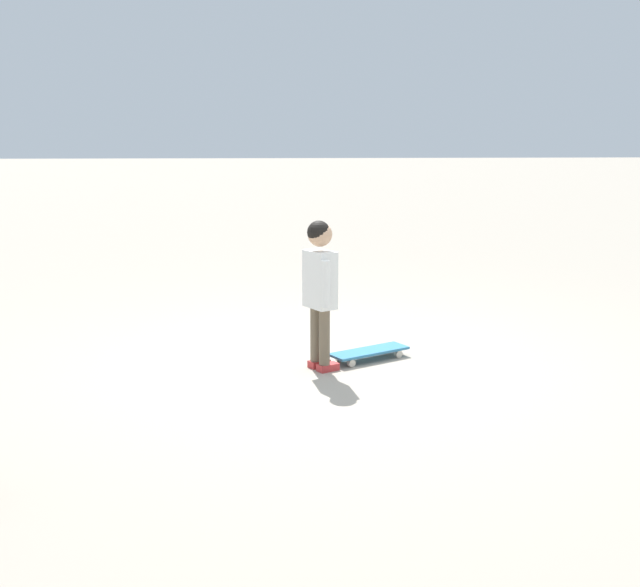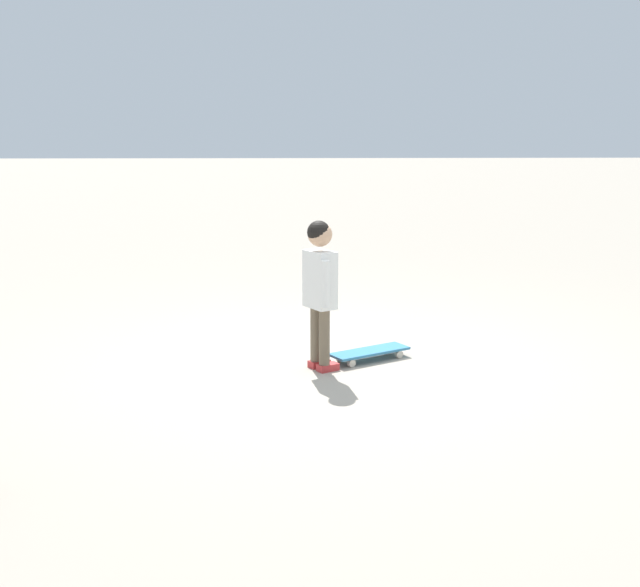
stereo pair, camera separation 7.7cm
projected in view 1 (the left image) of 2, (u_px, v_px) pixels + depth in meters
ground_plane at (337, 365)px, 6.40m from camera, size 50.00×50.00×0.00m
child_person at (320, 278)px, 6.17m from camera, size 0.41×0.26×1.06m
skateboard at (369, 352)px, 6.53m from camera, size 0.48×0.62×0.07m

